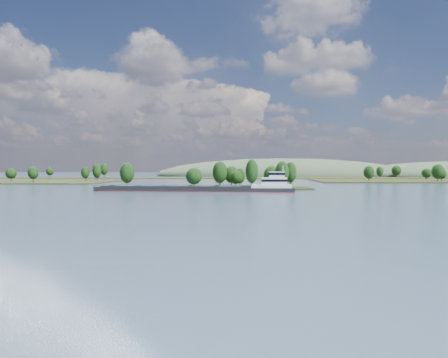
{
  "coord_description": "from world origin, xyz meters",
  "views": [
    {
      "loc": [
        19.42,
        -42.78,
        10.53
      ],
      "look_at": [
        9.05,
        130.0,
        6.0
      ],
      "focal_mm": 35.0,
      "sensor_mm": 36.0,
      "label": 1
    }
  ],
  "objects": [
    {
      "name": "ground",
      "position": [
        0.0,
        120.0,
        0.0
      ],
      "size": [
        1800.0,
        1800.0,
        0.0
      ],
      "primitive_type": "plane",
      "color": "#3D5769",
      "rests_on": "ground"
    },
    {
      "name": "cargo_barge",
      "position": [
        0.7,
        149.96,
        1.52
      ],
      "size": [
        89.5,
        15.61,
        12.04
      ],
      "color": "black",
      "rests_on": "ground"
    },
    {
      "name": "tree_island",
      "position": [
        6.1,
        179.35,
        4.24
      ],
      "size": [
        100.0,
        30.0,
        15.29
      ],
      "color": "#252C13",
      "rests_on": "ground"
    },
    {
      "name": "hill_west",
      "position": [
        60.0,
        500.0,
        0.0
      ],
      "size": [
        320.0,
        160.0,
        44.0
      ],
      "primitive_type": "ellipsoid",
      "color": "#3B4F36",
      "rests_on": "ground"
    },
    {
      "name": "back_shoreline",
      "position": [
        9.15,
        399.78,
        0.75
      ],
      "size": [
        900.0,
        60.0,
        15.53
      ],
      "color": "#252C13",
      "rests_on": "ground"
    }
  ]
}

